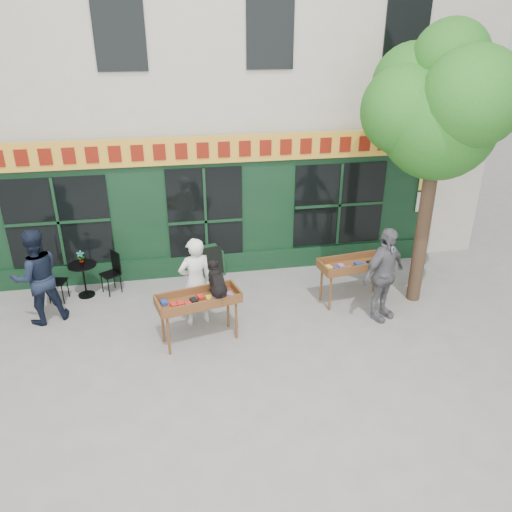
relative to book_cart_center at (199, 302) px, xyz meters
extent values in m
plane|color=slate|center=(0.41, 0.45, -0.82)|extent=(80.00, 80.00, 0.00)
cube|color=beige|center=(0.41, 6.45, 4.18)|extent=(14.00, 7.00, 10.00)
cube|color=black|center=(0.41, 2.87, 0.78)|extent=(11.00, 0.16, 3.20)
cube|color=gold|center=(0.41, 2.75, 2.18)|extent=(11.00, 0.06, 0.60)
cube|color=maroon|center=(0.41, 2.71, 2.18)|extent=(9.60, 0.03, 0.34)
cube|color=black|center=(0.41, 2.77, -0.57)|extent=(11.00, 0.10, 0.50)
cube|color=black|center=(0.41, 2.77, 0.53)|extent=(1.70, 0.05, 2.50)
cube|color=black|center=(-2.79, 2.77, 0.73)|extent=(2.20, 0.05, 2.00)
cube|color=black|center=(3.61, 2.77, 0.73)|extent=(2.20, 0.05, 2.00)
cube|color=silver|center=(5.81, 2.75, 0.68)|extent=(0.42, 0.02, 0.50)
cube|color=#E5D14C|center=(5.81, 2.75, 1.23)|extent=(0.42, 0.02, 0.50)
cube|color=silver|center=(5.81, 2.75, 1.78)|extent=(0.42, 0.02, 0.50)
cylinder|color=#382619|center=(4.71, 0.75, 0.98)|extent=(0.28, 0.28, 3.60)
sphere|color=#1E5313|center=(4.71, 0.75, 2.98)|extent=(2.20, 2.20, 2.20)
sphere|color=#1E5313|center=(5.41, 1.05, 3.28)|extent=(1.80, 1.80, 1.80)
sphere|color=#1E5313|center=(4.11, 0.95, 3.18)|extent=(1.70, 1.70, 1.70)
sphere|color=#1E5313|center=(4.91, 0.15, 3.48)|extent=(1.80, 1.80, 1.80)
sphere|color=#1E5313|center=(4.41, 1.35, 3.58)|extent=(1.60, 1.60, 1.60)
sphere|color=#1E5313|center=(4.81, 0.85, 4.08)|extent=(1.40, 1.40, 1.40)
cylinder|color=brown|center=(-0.58, -0.36, -0.42)|extent=(0.05, 0.05, 0.80)
cylinder|color=brown|center=(0.68, -0.07, -0.42)|extent=(0.05, 0.05, 0.80)
cylinder|color=brown|center=(-0.68, 0.07, -0.42)|extent=(0.05, 0.05, 0.80)
cylinder|color=brown|center=(0.58, 0.36, -0.42)|extent=(0.05, 0.05, 0.80)
cube|color=brown|center=(0.00, 0.00, 0.00)|extent=(1.59, 0.90, 0.05)
cube|color=brown|center=(0.06, -0.28, 0.08)|extent=(1.47, 0.37, 0.18)
cube|color=brown|center=(-0.06, 0.28, 0.08)|extent=(1.47, 0.37, 0.18)
cube|color=brown|center=(0.00, 0.00, 0.06)|extent=(1.36, 0.68, 0.06)
imported|color=white|center=(0.00, 0.65, 0.09)|extent=(0.74, 0.57, 1.82)
cylinder|color=brown|center=(2.75, 0.60, -0.42)|extent=(0.05, 0.05, 0.80)
cylinder|color=brown|center=(4.04, 0.77, -0.42)|extent=(0.05, 0.05, 0.80)
cylinder|color=brown|center=(2.69, 1.03, -0.42)|extent=(0.05, 0.05, 0.80)
cylinder|color=brown|center=(3.98, 1.20, -0.42)|extent=(0.05, 0.05, 0.80)
cube|color=brown|center=(3.37, 0.90, 0.00)|extent=(1.56, 0.77, 0.05)
cube|color=brown|center=(3.40, 0.61, 0.08)|extent=(1.49, 0.24, 0.18)
cube|color=brown|center=(3.33, 1.19, 0.08)|extent=(1.49, 0.24, 0.18)
cube|color=brown|center=(3.37, 0.90, 0.06)|extent=(1.34, 0.57, 0.06)
imported|color=#5B5B60|center=(3.67, 0.15, 0.15)|extent=(1.23, 0.95, 1.95)
cylinder|color=black|center=(-2.34, 2.18, -0.80)|extent=(0.36, 0.36, 0.03)
cylinder|color=black|center=(-2.34, 2.18, -0.44)|extent=(0.04, 0.04, 0.72)
cylinder|color=black|center=(-2.34, 2.18, -0.07)|extent=(0.60, 0.60, 0.03)
cube|color=black|center=(-2.89, 2.08, -0.37)|extent=(0.43, 0.43, 0.03)
cube|color=black|center=(-3.05, 2.11, -0.12)|extent=(0.10, 0.36, 0.50)
cylinder|color=black|center=(-2.77, 1.90, -0.60)|extent=(0.02, 0.02, 0.44)
cylinder|color=black|center=(-2.71, 2.19, -0.60)|extent=(0.02, 0.02, 0.44)
cylinder|color=black|center=(-3.07, 1.96, -0.60)|extent=(0.02, 0.02, 0.44)
cylinder|color=black|center=(-3.00, 2.26, -0.60)|extent=(0.02, 0.02, 0.44)
cube|color=black|center=(-1.79, 2.23, -0.37)|extent=(0.50, 0.50, 0.03)
cube|color=black|center=(-1.65, 2.32, -0.12)|extent=(0.22, 0.32, 0.50)
cylinder|color=black|center=(-2.00, 2.27, -0.60)|extent=(0.02, 0.02, 0.44)
cylinder|color=black|center=(-1.83, 2.02, -0.60)|extent=(0.02, 0.02, 0.44)
cylinder|color=black|center=(-1.74, 2.44, -0.60)|extent=(0.02, 0.02, 0.44)
cylinder|color=black|center=(-1.58, 2.18, -0.60)|extent=(0.02, 0.02, 0.44)
imported|color=gray|center=(-2.34, 2.18, 0.10)|extent=(0.17, 0.12, 0.32)
imported|color=black|center=(-3.04, 1.28, 0.16)|extent=(1.17, 1.06, 1.97)
cube|color=black|center=(0.53, 2.65, -0.42)|extent=(0.59, 0.32, 0.79)
cube|color=black|center=(0.53, 2.63, -0.42)|extent=(0.49, 0.28, 0.65)
camera|label=1|loc=(-0.41, -8.01, 4.60)|focal=35.00mm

